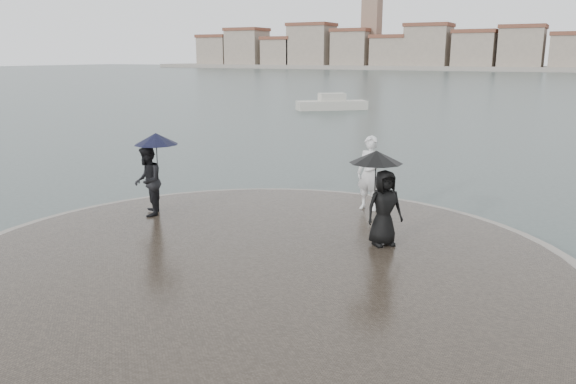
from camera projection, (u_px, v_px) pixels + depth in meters
The scene contains 7 objects.
ground at pixel (127, 365), 7.81m from camera, with size 400.00×400.00×0.00m, color #2B3835.
kerb_ring at pixel (256, 271), 10.78m from camera, with size 12.50×12.50×0.32m, color gray.
quay_tip at pixel (256, 270), 10.77m from camera, with size 11.90×11.90×0.36m, color #2D261E.
statue at pixel (370, 173), 14.14m from camera, with size 0.69×0.45×1.89m, color silver.
visitor_left at pixel (150, 171), 13.58m from camera, with size 1.28×1.16×2.04m.
visitor_right at pixel (381, 191), 11.49m from camera, with size 1.25×1.11×1.95m.
far_skyline at pixel (545, 50), 147.22m from camera, with size 260.00×20.00×37.00m.
Camera 1 is at (5.28, -5.14, 4.20)m, focal length 35.00 mm.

